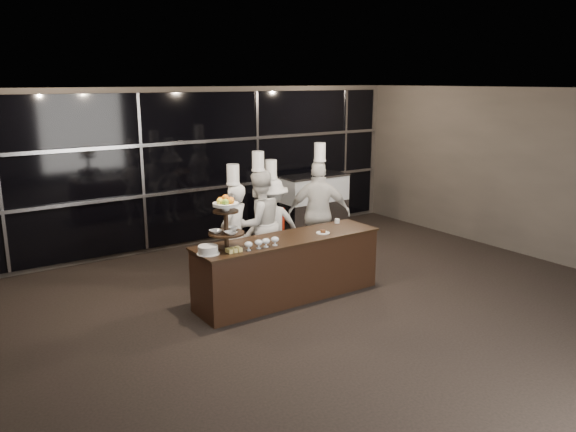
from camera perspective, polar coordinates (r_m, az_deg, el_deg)
room at (r=6.80m, az=9.98°, el=-0.32°), size 10.00×10.00×10.00m
window_wall at (r=10.81m, az=-8.65°, el=4.91°), size 8.60×0.10×2.80m
buffet_counter at (r=8.18m, az=0.04°, el=-5.26°), size 2.84×0.74×0.92m
display_stand at (r=7.43m, az=-6.32°, el=-0.27°), size 0.48×0.48×0.74m
compotes at (r=7.54m, az=-2.65°, el=-2.66°), size 0.53×0.11×0.12m
layer_cake at (r=7.36m, az=-8.13°, el=-3.43°), size 0.30×0.30×0.11m
pastry_squares at (r=7.41m, az=-5.53°, el=-3.45°), size 0.20×0.13×0.05m
small_plate at (r=8.28m, az=3.58°, el=-1.66°), size 0.20×0.20×0.05m
chef_cup at (r=8.88m, az=5.01°, el=-0.50°), size 0.08×0.08×0.07m
display_case at (r=11.55m, az=2.66°, el=1.49°), size 1.40×0.61×1.24m
chef_a at (r=8.72m, az=-5.47°, el=-1.67°), size 0.69×0.61×1.88m
chef_b at (r=9.01m, az=-2.98°, el=-0.73°), size 0.86×0.68×2.04m
chef_c at (r=9.26m, az=-1.70°, el=-0.86°), size 1.10×0.75×1.87m
chef_d at (r=9.54m, az=3.17°, el=0.31°), size 1.13×0.96×2.11m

